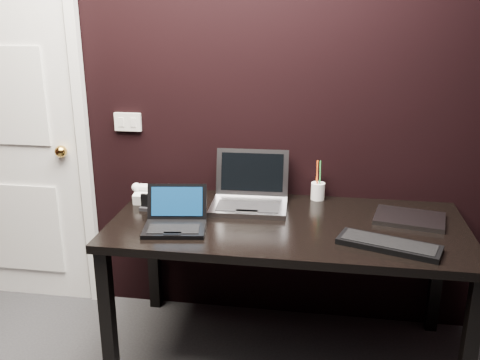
% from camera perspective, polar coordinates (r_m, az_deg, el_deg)
% --- Properties ---
extents(wall_back, '(4.00, 0.00, 4.00)m').
position_cam_1_polar(wall_back, '(2.85, -0.13, 9.40)').
color(wall_back, black).
rests_on(wall_back, ground).
extents(door, '(0.99, 0.10, 2.14)m').
position_cam_1_polar(door, '(3.36, -23.62, 4.80)').
color(door, white).
rests_on(door, ground).
extents(wall_switch, '(0.15, 0.02, 0.10)m').
position_cam_1_polar(wall_switch, '(3.03, -11.88, 6.08)').
color(wall_switch, silver).
rests_on(wall_switch, wall_back).
extents(desk, '(1.70, 0.80, 0.74)m').
position_cam_1_polar(desk, '(2.62, 5.03, -6.08)').
color(desk, black).
rests_on(desk, ground).
extents(netbook, '(0.32, 0.29, 0.18)m').
position_cam_1_polar(netbook, '(2.52, -6.92, -4.34)').
color(netbook, black).
rests_on(netbook, desk).
extents(silver_laptop, '(0.40, 0.36, 0.27)m').
position_cam_1_polar(silver_laptop, '(2.77, 1.04, -1.80)').
color(silver_laptop, '#A1A1A6').
rests_on(silver_laptop, desk).
extents(ext_keyboard, '(0.46, 0.28, 0.03)m').
position_cam_1_polar(ext_keyboard, '(2.41, 15.59, -6.65)').
color(ext_keyboard, black).
rests_on(ext_keyboard, desk).
extents(closed_laptop, '(0.37, 0.30, 0.02)m').
position_cam_1_polar(closed_laptop, '(2.72, 17.64, -3.93)').
color(closed_laptop, gray).
rests_on(closed_laptop, desk).
extents(desk_phone, '(0.22, 0.18, 0.11)m').
position_cam_1_polar(desk_phone, '(2.88, -9.27, -1.45)').
color(desk_phone, silver).
rests_on(desk_phone, desk).
extents(mobile_phone, '(0.05, 0.04, 0.08)m').
position_cam_1_polar(mobile_phone, '(2.77, -10.10, -2.53)').
color(mobile_phone, black).
rests_on(mobile_phone, desk).
extents(pen_cup, '(0.09, 0.09, 0.22)m').
position_cam_1_polar(pen_cup, '(2.89, 8.31, -1.10)').
color(pen_cup, white).
rests_on(pen_cup, desk).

